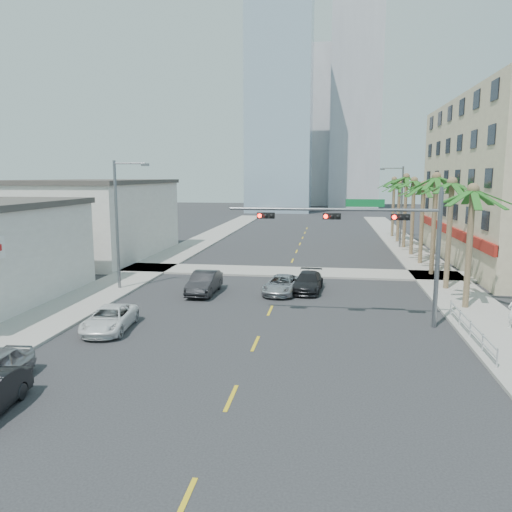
{
  "coord_description": "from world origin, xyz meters",
  "views": [
    {
      "loc": [
        3.36,
        -18.68,
        7.93
      ],
      "look_at": [
        -0.66,
        8.69,
        3.5
      ],
      "focal_mm": 35.0,
      "sensor_mm": 36.0,
      "label": 1
    }
  ],
  "objects_px": {
    "car_parked_far": "(110,319)",
    "traffic_signal_mast": "(375,232)",
    "car_lane_center": "(282,285)",
    "car_lane_left": "(204,283)",
    "car_lane_right": "(308,282)"
  },
  "relations": [
    {
      "from": "traffic_signal_mast",
      "to": "car_lane_right",
      "type": "relative_size",
      "value": 2.44
    },
    {
      "from": "car_lane_left",
      "to": "car_lane_right",
      "type": "distance_m",
      "value": 7.17
    },
    {
      "from": "car_parked_far",
      "to": "car_lane_right",
      "type": "distance_m",
      "value": 14.31
    },
    {
      "from": "traffic_signal_mast",
      "to": "car_lane_left",
      "type": "xyz_separation_m",
      "value": [
        -10.75,
        5.77,
        -4.31
      ]
    },
    {
      "from": "car_lane_right",
      "to": "car_lane_center",
      "type": "bearing_deg",
      "value": -148.39
    },
    {
      "from": "traffic_signal_mast",
      "to": "car_lane_right",
      "type": "xyz_separation_m",
      "value": [
        -3.78,
        7.46,
        -4.4
      ]
    },
    {
      "from": "car_parked_far",
      "to": "car_lane_center",
      "type": "bearing_deg",
      "value": 43.79
    },
    {
      "from": "traffic_signal_mast",
      "to": "car_parked_far",
      "type": "relative_size",
      "value": 2.49
    },
    {
      "from": "car_lane_center",
      "to": "car_lane_right",
      "type": "height_order",
      "value": "car_lane_right"
    },
    {
      "from": "car_parked_far",
      "to": "traffic_signal_mast",
      "type": "bearing_deg",
      "value": 6.36
    },
    {
      "from": "car_lane_right",
      "to": "traffic_signal_mast",
      "type": "bearing_deg",
      "value": -58.84
    },
    {
      "from": "traffic_signal_mast",
      "to": "car_lane_right",
      "type": "height_order",
      "value": "traffic_signal_mast"
    },
    {
      "from": "car_lane_left",
      "to": "car_lane_center",
      "type": "height_order",
      "value": "car_lane_left"
    },
    {
      "from": "car_lane_center",
      "to": "car_lane_left",
      "type": "bearing_deg",
      "value": -164.21
    },
    {
      "from": "car_parked_far",
      "to": "car_lane_center",
      "type": "height_order",
      "value": "car_parked_far"
    }
  ]
}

